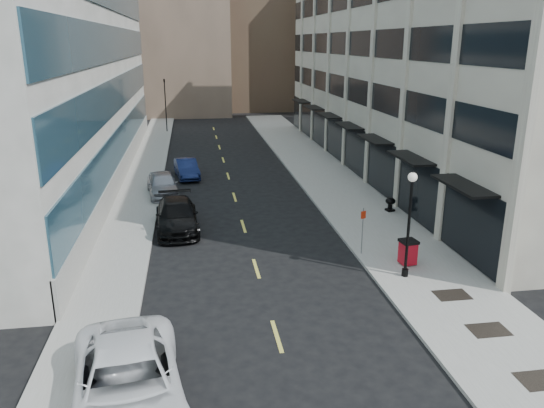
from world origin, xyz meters
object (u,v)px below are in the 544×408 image
object	(u,v)px
car_black_pickup	(177,216)
car_silver_sedan	(163,184)
traffic_signal	(164,82)
sign_post	(363,224)
car_blue_sedan	(187,169)
lamppost	(410,215)
trash_bin	(408,251)
car_white_van	(128,384)
urn_planter	(390,203)

from	to	relation	value
car_black_pickup	car_silver_sedan	bearing A→B (deg)	95.51
traffic_signal	car_silver_sedan	distance (m)	27.45
car_silver_sedan	sign_post	size ratio (longest dim) A/B	2.07
car_blue_sedan	lamppost	world-z (taller)	lamppost
car_silver_sedan	trash_bin	distance (m)	18.24
lamppost	car_white_van	bearing A→B (deg)	-147.07
car_black_pickup	urn_planter	xyz separation A→B (m)	(12.90, 1.03, -0.15)
car_black_pickup	car_blue_sedan	xyz separation A→B (m)	(0.52, 11.98, -0.09)
car_white_van	car_silver_sedan	distance (m)	22.38
lamppost	urn_planter	distance (m)	9.85
car_black_pickup	urn_planter	distance (m)	12.94
car_silver_sedan	lamppost	bearing A→B (deg)	-61.02
lamppost	sign_post	size ratio (longest dim) A/B	2.06
trash_bin	sign_post	xyz separation A→B (m)	(-1.71, 1.59, 0.87)
car_silver_sedan	trash_bin	bearing A→B (deg)	-57.20
car_blue_sedan	urn_planter	distance (m)	16.52
car_silver_sedan	trash_bin	size ratio (longest dim) A/B	4.03
car_blue_sedan	lamppost	size ratio (longest dim) A/B	0.91
car_silver_sedan	sign_post	xyz separation A→B (m)	(10.10, -12.31, 0.84)
car_blue_sedan	sign_post	bearing A→B (deg)	-71.72
trash_bin	sign_post	size ratio (longest dim) A/B	0.51
car_black_pickup	sign_post	bearing A→B (deg)	-33.73
traffic_signal	trash_bin	bearing A→B (deg)	-73.00
car_white_van	car_blue_sedan	size ratio (longest dim) A/B	1.52
car_black_pickup	car_white_van	bearing A→B (deg)	-97.25
car_white_van	urn_planter	size ratio (longest dim) A/B	7.89
car_black_pickup	car_blue_sedan	distance (m)	11.99
car_silver_sedan	traffic_signal	bearing A→B (deg)	83.95
traffic_signal	car_white_van	distance (m)	49.62
car_blue_sedan	trash_bin	xyz separation A→B (m)	(10.21, -18.89, 0.08)
car_white_van	car_blue_sedan	xyz separation A→B (m)	(1.60, 27.36, -0.20)
car_white_van	lamppost	xyz separation A→B (m)	(11.20, 7.25, 2.07)
lamppost	car_silver_sedan	bearing A→B (deg)	126.52
trash_bin	urn_planter	world-z (taller)	trash_bin
car_white_van	car_blue_sedan	world-z (taller)	car_white_van
car_blue_sedan	lamppost	distance (m)	22.40
car_black_pickup	lamppost	xyz separation A→B (m)	(10.12, -8.13, 2.18)
car_blue_sedan	trash_bin	bearing A→B (deg)	-69.50
car_black_pickup	trash_bin	bearing A→B (deg)	-36.01
car_silver_sedan	lamppost	size ratio (longest dim) A/B	1.00
car_silver_sedan	urn_planter	world-z (taller)	car_silver_sedan
lamppost	urn_planter	xyz separation A→B (m)	(2.77, 9.16, -2.33)
car_blue_sedan	lamppost	xyz separation A→B (m)	(9.60, -20.11, 2.27)
sign_post	car_silver_sedan	bearing A→B (deg)	111.39
car_silver_sedan	lamppost	world-z (taller)	lamppost
traffic_signal	sign_post	xyz separation A→B (m)	(10.80, -39.31, -4.05)
traffic_signal	car_silver_sedan	size ratio (longest dim) A/B	1.43
car_black_pickup	car_silver_sedan	distance (m)	7.08
trash_bin	lamppost	world-z (taller)	lamppost
car_white_van	traffic_signal	bearing A→B (deg)	83.33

